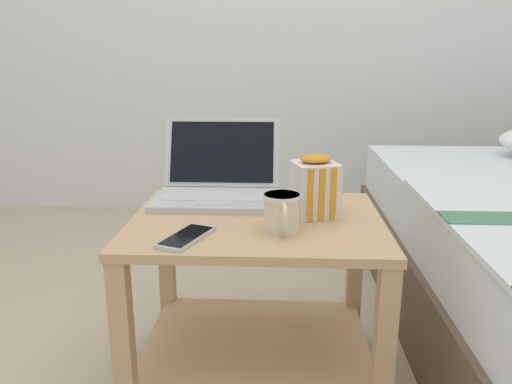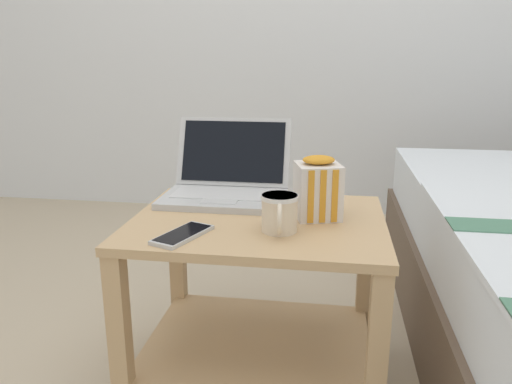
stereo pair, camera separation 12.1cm
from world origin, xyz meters
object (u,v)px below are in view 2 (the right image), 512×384
object	(u,v)px
laptop	(227,182)
cell_phone	(183,235)
mug_front_left	(279,211)
snack_bag	(318,189)

from	to	relation	value
laptop	cell_phone	bearing A→B (deg)	-95.76
mug_front_left	snack_bag	size ratio (longest dim) A/B	0.78
mug_front_left	laptop	bearing A→B (deg)	124.11
mug_front_left	cell_phone	distance (m)	0.23
mug_front_left	cell_phone	bearing A→B (deg)	-162.30
laptop	snack_bag	world-z (taller)	laptop
snack_bag	cell_phone	world-z (taller)	snack_bag
snack_bag	cell_phone	bearing A→B (deg)	-147.59
cell_phone	mug_front_left	bearing A→B (deg)	17.70
laptop	mug_front_left	xyz separation A→B (m)	(0.18, -0.27, 0.00)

